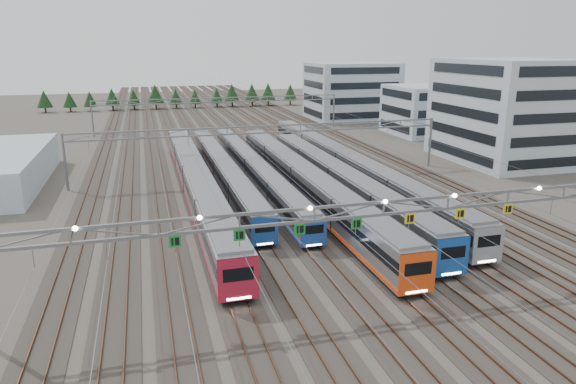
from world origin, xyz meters
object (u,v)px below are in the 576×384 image
object	(u,v)px
train_a	(195,179)
train_e	(339,181)
train_c	(254,169)
depot_bldg_mid	(424,110)
depot_bldg_south	(508,111)
gantry_mid	(265,136)
depot_bldg_north	(351,91)
train_d	(302,180)
train_f	(345,164)
gantry_far	(220,104)
gantry_near	(384,211)
west_shed	(6,168)
train_b	(223,170)

from	to	relation	value
train_a	train_e	xyz separation A→B (m)	(18.00, -5.86, -0.05)
train_c	train_e	size ratio (longest dim) A/B	1.07
depot_bldg_mid	depot_bldg_south	bearing A→B (deg)	-91.61
depot_bldg_mid	train_c	bearing A→B (deg)	-145.51
gantry_mid	train_e	bearing A→B (deg)	-63.41
train_c	depot_bldg_north	world-z (taller)	depot_bldg_north
gantry_mid	train_d	bearing A→B (deg)	-79.29
train_f	gantry_far	bearing A→B (deg)	102.82
gantry_near	west_shed	distance (m)	58.68
train_c	gantry_mid	size ratio (longest dim) A/B	0.99
train_c	depot_bldg_mid	world-z (taller)	depot_bldg_mid
train_c	train_f	xyz separation A→B (m)	(13.50, -2.16, 0.34)
train_e	west_shed	size ratio (longest dim) A/B	1.75
train_f	train_c	bearing A→B (deg)	170.90
west_shed	gantry_far	bearing A→B (deg)	47.13
train_a	depot_bldg_south	world-z (taller)	depot_bldg_south
gantry_near	gantry_mid	bearing A→B (deg)	89.93
train_b	west_shed	xyz separation A→B (m)	(-29.94, 7.35, 0.46)
train_c	depot_bldg_north	bearing A→B (deg)	56.21
depot_bldg_north	gantry_far	bearing A→B (deg)	-161.82
train_e	west_shed	xyz separation A→B (m)	(-43.44, 18.96, 0.18)
train_c	train_e	distance (m)	14.37
train_b	west_shed	bearing A→B (deg)	166.21
train_b	depot_bldg_north	world-z (taller)	depot_bldg_north
train_c	west_shed	xyz separation A→B (m)	(-34.44, 7.76, 0.52)
train_c	depot_bldg_mid	distance (m)	55.69
train_a	gantry_far	size ratio (longest dim) A/B	1.12
train_f	west_shed	xyz separation A→B (m)	(-47.94, 9.92, 0.17)
train_f	depot_bldg_south	bearing A→B (deg)	8.87
train_c	train_d	world-z (taller)	train_d
train_e	gantry_far	world-z (taller)	gantry_far
train_b	gantry_mid	size ratio (longest dim) A/B	0.95
gantry_near	gantry_far	distance (m)	85.12
train_a	depot_bldg_south	distance (m)	54.97
train_b	gantry_near	bearing A→B (deg)	-80.06
train_e	gantry_near	bearing A→B (deg)	-104.32
gantry_far	depot_bldg_mid	bearing A→B (deg)	-19.95
train_b	gantry_mid	world-z (taller)	gantry_mid
train_b	west_shed	distance (m)	30.83
gantry_mid	west_shed	xyz separation A→B (m)	(-36.69, 5.48, -3.93)
train_d	west_shed	bearing A→B (deg)	155.96
train_c	train_d	size ratio (longest dim) A/B	0.93
train_c	gantry_mid	distance (m)	5.48
train_e	train_f	world-z (taller)	train_f
depot_bldg_south	train_f	bearing A→B (deg)	-171.13
train_a	gantry_near	bearing A→B (deg)	-70.98
train_a	west_shed	distance (m)	28.62
gantry_mid	depot_bldg_south	bearing A→B (deg)	0.63
train_b	train_e	bearing A→B (deg)	-40.71
train_a	gantry_far	bearing A→B (deg)	77.93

